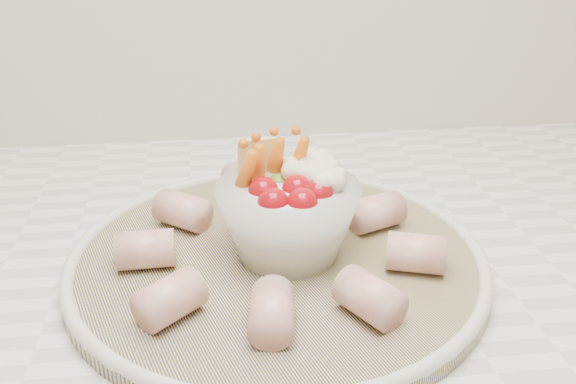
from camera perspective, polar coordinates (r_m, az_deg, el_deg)
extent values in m
cube|color=white|center=(0.65, -3.77, -6.26)|extent=(2.04, 0.62, 0.04)
cylinder|color=navy|center=(0.59, -0.96, -6.29)|extent=(0.48, 0.48, 0.01)
torus|color=silver|center=(0.59, -0.97, -5.66)|extent=(0.38, 0.38, 0.01)
sphere|color=#9B0A11|center=(0.53, -1.34, -1.02)|extent=(0.03, 0.03, 0.03)
sphere|color=#9B0A11|center=(0.53, 1.27, -1.04)|extent=(0.03, 0.03, 0.03)
sphere|color=#9B0A11|center=(0.55, 2.74, -0.17)|extent=(0.03, 0.03, 0.03)
sphere|color=#9B0A11|center=(0.55, -2.20, 0.02)|extent=(0.03, 0.03, 0.03)
sphere|color=#9B0A11|center=(0.56, 0.81, 0.21)|extent=(0.03, 0.03, 0.03)
sphere|color=#9B0A11|center=(0.57, 2.46, 0.71)|extent=(0.03, 0.03, 0.03)
sphere|color=#506F25|center=(0.58, -0.84, 0.69)|extent=(0.02, 0.02, 0.02)
cone|color=#D26413|center=(0.57, -2.70, 1.93)|extent=(0.02, 0.04, 0.06)
cone|color=#D26413|center=(0.59, -1.11, 2.51)|extent=(0.03, 0.04, 0.06)
cone|color=#D26413|center=(0.59, 0.86, 2.58)|extent=(0.03, 0.04, 0.06)
cone|color=#D26413|center=(0.56, -3.83, 1.25)|extent=(0.04, 0.04, 0.06)
sphere|color=white|center=(0.58, 2.85, 1.37)|extent=(0.03, 0.03, 0.03)
sphere|color=white|center=(0.56, 3.47, 0.43)|extent=(0.03, 0.03, 0.03)
sphere|color=white|center=(0.60, 2.51, 2.12)|extent=(0.03, 0.03, 0.03)
sphere|color=white|center=(0.58, 1.11, 1.32)|extent=(0.03, 0.03, 0.03)
cube|color=beige|center=(0.59, -2.52, 2.81)|extent=(0.04, 0.02, 0.05)
cylinder|color=#C45E59|center=(0.63, 7.85, -1.80)|extent=(0.06, 0.05, 0.03)
cylinder|color=#C45E59|center=(0.68, 2.74, 0.36)|extent=(0.05, 0.06, 0.03)
cylinder|color=#C45E59|center=(0.69, -4.16, 0.66)|extent=(0.04, 0.06, 0.03)
cylinder|color=#C45E59|center=(0.64, -9.36, -1.63)|extent=(0.06, 0.06, 0.03)
cylinder|color=#C45E59|center=(0.58, -12.56, -5.00)|extent=(0.05, 0.04, 0.03)
cylinder|color=#C45E59|center=(0.51, -10.48, -9.36)|extent=(0.06, 0.06, 0.03)
cylinder|color=#C45E59|center=(0.49, -1.45, -10.63)|extent=(0.04, 0.05, 0.03)
cylinder|color=#C45E59|center=(0.51, 7.27, -9.30)|extent=(0.06, 0.06, 0.03)
cylinder|color=#C45E59|center=(0.57, 11.33, -5.34)|extent=(0.06, 0.05, 0.03)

